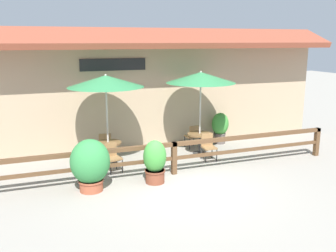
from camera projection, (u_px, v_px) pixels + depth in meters
ground_plane at (188, 187)px, 9.94m from camera, size 60.00×60.00×0.00m
building_facade at (143, 88)px, 13.20m from camera, size 14.28×1.49×4.23m
patio_railing at (174, 151)px, 10.74m from camera, size 10.40×0.14×0.95m
patio_umbrella_near at (106, 81)px, 11.18m from camera, size 2.30×2.30×2.82m
dining_table_near at (108, 147)px, 11.64m from camera, size 0.84×0.84×0.71m
chair_near_streetside at (112, 156)px, 11.00m from camera, size 0.51×0.51×0.84m
chair_near_wallside at (105, 144)px, 12.32m from camera, size 0.48×0.48×0.84m
patio_umbrella_middle at (201, 78)px, 12.27m from camera, size 2.30×2.30×2.82m
dining_table_middle at (200, 137)px, 12.73m from camera, size 0.84×0.84×0.71m
chair_middle_streetside at (208, 146)px, 12.11m from camera, size 0.45×0.45×0.84m
chair_middle_wallside at (193, 135)px, 13.41m from camera, size 0.46×0.46×0.84m
potted_plant_small_flowering at (155, 161)px, 10.11m from camera, size 0.63×0.57×1.19m
potted_plant_entrance_palm at (90, 164)px, 9.52m from camera, size 1.02×0.91×1.37m
potted_plant_broad_leaf at (220, 127)px, 13.99m from camera, size 0.64×0.58×1.16m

